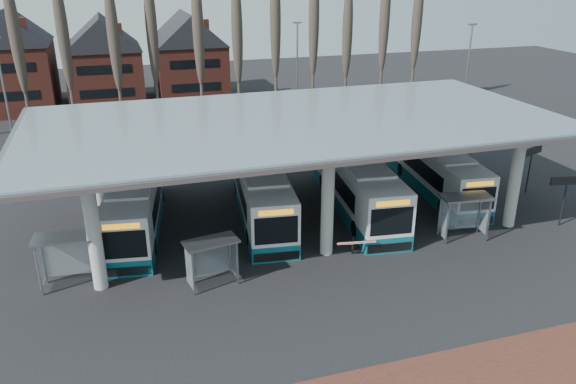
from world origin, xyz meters
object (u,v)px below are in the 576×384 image
object	(u,v)px
bus_2	(356,184)
bus_0	(136,202)
bus_1	(261,191)
shelter_0	(67,249)
shelter_1	(211,252)
shelter_2	(464,207)
bus_3	(436,170)

from	to	relation	value
bus_2	bus_0	bearing A→B (deg)	-179.04
bus_0	bus_1	size ratio (longest dim) A/B	0.98
bus_1	shelter_0	xyz separation A→B (m)	(-11.22, -5.33, 0.37)
shelter_1	shelter_2	world-z (taller)	shelter_2
shelter_1	bus_1	bearing A→B (deg)	48.96
bus_3	shelter_1	world-z (taller)	bus_3
bus_3	shelter_1	bearing A→B (deg)	-149.20
bus_3	bus_1	bearing A→B (deg)	-171.56
shelter_2	shelter_1	bearing A→B (deg)	-168.31
bus_2	bus_3	world-z (taller)	bus_2
bus_0	bus_1	distance (m)	7.63
shelter_2	bus_1	bearing A→B (deg)	156.55
bus_2	bus_1	bearing A→B (deg)	-179.90
bus_1	bus_3	size ratio (longest dim) A/B	1.05
shelter_1	shelter_2	size ratio (longest dim) A/B	0.92
shelter_1	shelter_2	distance (m)	14.92
bus_0	shelter_1	size ratio (longest dim) A/B	4.42
shelter_1	shelter_2	xyz separation A→B (m)	(14.90, 0.75, 0.17)
bus_0	bus_3	xyz separation A→B (m)	(20.39, -0.29, -0.05)
shelter_2	shelter_0	bearing A→B (deg)	-174.48
bus_2	bus_3	bearing A→B (deg)	15.87
shelter_0	bus_2	bearing A→B (deg)	20.11
bus_0	bus_3	bearing A→B (deg)	8.12
bus_0	shelter_1	bearing A→B (deg)	-59.73
bus_0	shelter_0	size ratio (longest dim) A/B	4.04
bus_1	bus_2	size ratio (longest dim) A/B	0.97
bus_0	bus_2	size ratio (longest dim) A/B	0.95
bus_1	shelter_0	size ratio (longest dim) A/B	4.11
shelter_0	shelter_1	xyz separation A→B (m)	(6.73, -1.99, -0.22)
bus_3	shelter_2	size ratio (longest dim) A/B	3.91
shelter_0	shelter_1	distance (m)	7.03
shelter_0	bus_3	bearing A→B (deg)	18.61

